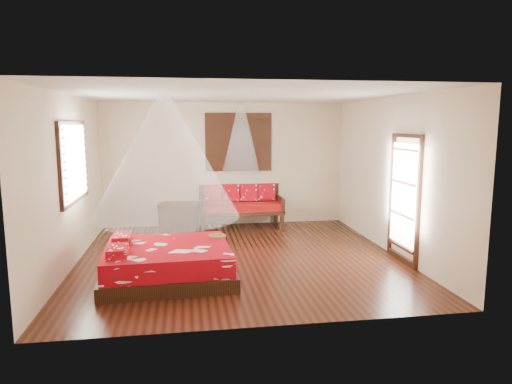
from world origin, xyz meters
TOP-DOWN VIEW (x-y plane):
  - room at (0.00, 0.00)m, footprint 5.54×5.54m
  - bed at (-1.20, -0.87)m, footprint 2.00×1.83m
  - daybed at (0.31, 2.38)m, footprint 1.85×0.82m
  - storage_chest at (-1.06, 2.45)m, footprint 0.94×0.77m
  - shutter_panel at (0.31, 2.72)m, footprint 1.52×0.06m
  - window_left at (-2.71, 0.20)m, footprint 0.10×1.74m
  - glazed_door at (2.72, -0.60)m, footprint 0.08×1.02m
  - wine_tray at (-0.42, -0.42)m, footprint 0.30×0.30m
  - mosquito_net_main at (-1.19, -0.87)m, footprint 2.17×2.17m
  - mosquito_net_daybed at (0.31, 2.25)m, footprint 0.83×0.83m

SIDE VIEW (x-z plane):
  - bed at x=-1.20m, z-range -0.06..0.56m
  - storage_chest at x=-1.06m, z-range 0.00..0.57m
  - daybed at x=0.31m, z-range 0.04..1.00m
  - wine_tray at x=-0.42m, z-range 0.45..0.68m
  - glazed_door at x=2.72m, z-range -0.01..2.15m
  - room at x=0.00m, z-range -0.02..2.82m
  - window_left at x=-2.71m, z-range 1.03..2.37m
  - mosquito_net_main at x=-1.19m, z-range 0.95..2.75m
  - shutter_panel at x=0.31m, z-range 1.24..2.56m
  - mosquito_net_daybed at x=0.31m, z-range 1.25..2.75m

